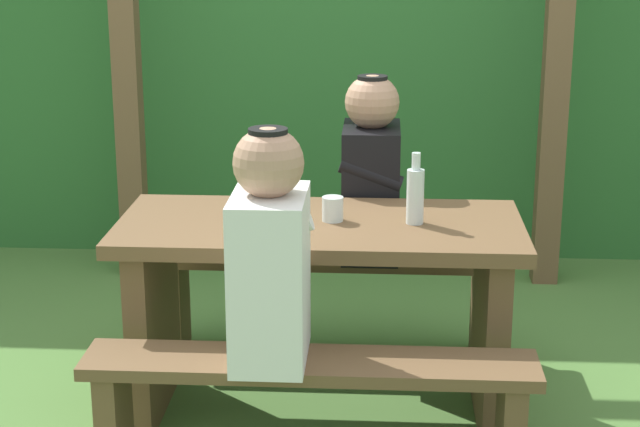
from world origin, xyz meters
name	(u,v)px	position (x,y,z in m)	size (l,w,h in m)	color
ground_plane	(320,410)	(0.00, 0.00, 0.00)	(12.00, 12.00, 0.00)	#4F7937
hedge_backdrop	(345,32)	(0.00, 2.26, 1.12)	(6.40, 0.91, 2.24)	#2E692D
pergola_post_left	(125,43)	(-1.01, 1.46, 1.15)	(0.12, 0.12, 2.30)	brown
pergola_post_right	(558,46)	(1.01, 1.46, 1.15)	(0.12, 0.12, 2.30)	brown
picnic_table	(320,283)	(0.00, 0.00, 0.49)	(1.40, 0.64, 0.72)	brown
bench_near	(310,395)	(0.00, -0.51, 0.31)	(1.40, 0.24, 0.43)	brown
bench_far	(328,282)	(0.00, 0.51, 0.31)	(1.40, 0.24, 0.43)	brown
person_white_shirt	(270,255)	(-0.12, -0.51, 0.76)	(0.25, 0.35, 0.72)	white
person_black_coat	(371,174)	(0.17, 0.51, 0.76)	(0.25, 0.35, 0.72)	black
drinking_glass	(333,209)	(0.04, 0.01, 0.76)	(0.07, 0.07, 0.08)	silver
bottle_left	(415,194)	(0.33, 0.00, 0.82)	(0.06, 0.06, 0.25)	silver
cell_phone	(252,211)	(-0.25, 0.10, 0.72)	(0.07, 0.14, 0.01)	black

